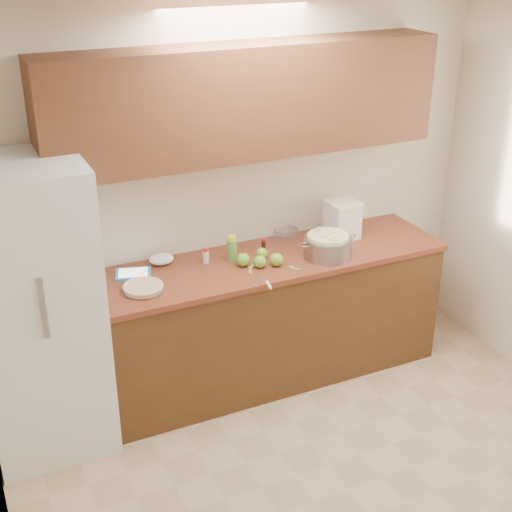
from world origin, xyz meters
name	(u,v)px	position (x,y,z in m)	size (l,w,h in m)	color
room_shell	(389,309)	(0.00, 0.00, 1.30)	(3.60, 3.60, 3.60)	tan
counter_run	(257,320)	(0.00, 1.48, 0.46)	(2.64, 0.68, 0.92)	#4C2D15
upper_cabinets	(246,101)	(0.00, 1.63, 1.95)	(2.60, 0.34, 0.70)	#562E1A
fridge	(36,311)	(-1.44, 1.44, 0.90)	(0.70, 0.70, 1.80)	silver
pie	(143,288)	(-0.81, 1.38, 0.94)	(0.26, 0.26, 0.04)	silver
colander	(328,246)	(0.46, 1.33, 1.00)	(0.42, 0.32, 0.16)	gray
flour_canister	(343,219)	(0.72, 1.58, 1.05)	(0.22, 0.22, 0.26)	white
tablet	(133,274)	(-0.80, 1.62, 0.93)	(0.26, 0.23, 0.02)	#2B8ACE
paring_knife	(267,284)	(-0.09, 1.12, 0.93)	(0.06, 0.20, 0.02)	gray
lemon_bottle	(232,249)	(-0.14, 1.55, 1.00)	(0.06, 0.06, 0.17)	#4C8C38
cinnamon_shaker	(206,256)	(-0.32, 1.59, 0.97)	(0.04, 0.04, 0.10)	beige
vanilla_bottle	(264,245)	(0.11, 1.59, 0.96)	(0.03, 0.03, 0.09)	black
mixing_bowl	(286,233)	(0.35, 1.73, 0.96)	(0.18, 0.18, 0.07)	silver
paper_towel	(161,259)	(-0.59, 1.70, 0.95)	(0.16, 0.13, 0.07)	white
apple_left	(243,260)	(-0.11, 1.44, 0.97)	(0.09, 0.09, 0.10)	#6CA329
apple_center	(262,254)	(0.04, 1.48, 0.96)	(0.08, 0.08, 0.09)	#6CA329
apple_front	(260,262)	(-0.03, 1.37, 0.96)	(0.09, 0.09, 0.10)	#6CA329
apple_extra	(277,259)	(0.09, 1.35, 0.96)	(0.09, 0.09, 0.10)	#6CA329
peel_a	(253,266)	(-0.06, 1.41, 0.92)	(0.04, 0.02, 0.00)	#87B658
peel_b	(298,269)	(0.19, 1.25, 0.92)	(0.03, 0.01, 0.00)	#87B658
peel_c	(250,272)	(-0.11, 1.34, 0.92)	(0.04, 0.02, 0.00)	#87B658
peel_d	(250,268)	(-0.08, 1.39, 0.92)	(0.05, 0.02, 0.00)	#87B658
peel_e	(292,267)	(0.16, 1.28, 0.92)	(0.04, 0.02, 0.00)	#87B658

